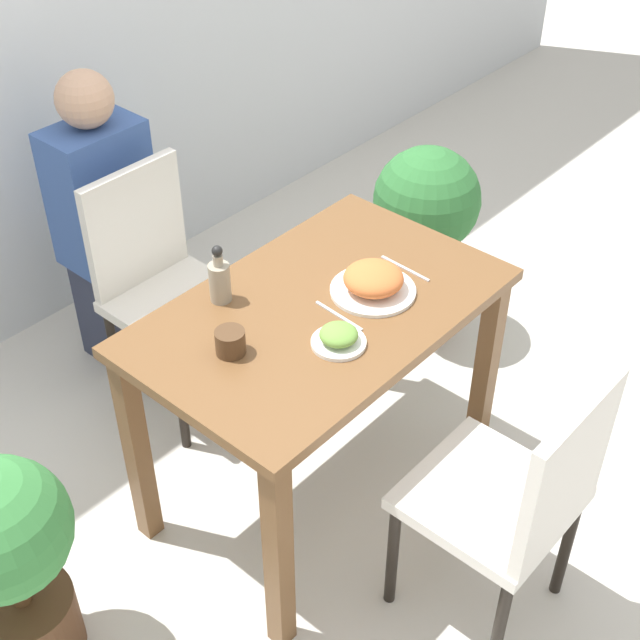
# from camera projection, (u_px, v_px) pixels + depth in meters

# --- Properties ---
(ground_plane) EXTENTS (16.00, 16.00, 0.00)m
(ground_plane) POSITION_uv_depth(u_px,v_px,m) (320.00, 487.00, 3.04)
(ground_plane) COLOR beige
(dining_table) EXTENTS (1.10, 0.69, 0.78)m
(dining_table) POSITION_uv_depth(u_px,v_px,m) (320.00, 340.00, 2.64)
(dining_table) COLOR brown
(dining_table) RESTS_ON ground_plane
(chair_near) EXTENTS (0.42, 0.42, 0.90)m
(chair_near) POSITION_uv_depth(u_px,v_px,m) (518.00, 496.00, 2.35)
(chair_near) COLOR silver
(chair_near) RESTS_ON ground_plane
(chair_far) EXTENTS (0.42, 0.42, 0.90)m
(chair_far) POSITION_uv_depth(u_px,v_px,m) (162.00, 279.00, 3.12)
(chair_far) COLOR silver
(chair_far) RESTS_ON ground_plane
(food_plate) EXTENTS (0.25, 0.25, 0.09)m
(food_plate) POSITION_uv_depth(u_px,v_px,m) (373.00, 281.00, 2.59)
(food_plate) COLOR white
(food_plate) RESTS_ON dining_table
(side_plate) EXTENTS (0.15, 0.15, 0.06)m
(side_plate) POSITION_uv_depth(u_px,v_px,m) (339.00, 337.00, 2.41)
(side_plate) COLOR white
(side_plate) RESTS_ON dining_table
(drink_cup) EXTENTS (0.08, 0.08, 0.07)m
(drink_cup) POSITION_uv_depth(u_px,v_px,m) (230.00, 342.00, 2.38)
(drink_cup) COLOR #4C331E
(drink_cup) RESTS_ON dining_table
(sauce_bottle) EXTENTS (0.06, 0.06, 0.19)m
(sauce_bottle) POSITION_uv_depth(u_px,v_px,m) (220.00, 280.00, 2.54)
(sauce_bottle) COLOR gray
(sauce_bottle) RESTS_ON dining_table
(fork_utensil) EXTENTS (0.02, 0.18, 0.00)m
(fork_utensil) POSITION_uv_depth(u_px,v_px,m) (338.00, 316.00, 2.52)
(fork_utensil) COLOR silver
(fork_utensil) RESTS_ON dining_table
(spoon_utensil) EXTENTS (0.02, 0.19, 0.00)m
(spoon_utensil) POSITION_uv_depth(u_px,v_px,m) (405.00, 268.00, 2.71)
(spoon_utensil) COLOR silver
(spoon_utensil) RESTS_ON dining_table
(potted_plant_left) EXTENTS (0.38, 0.38, 0.72)m
(potted_plant_left) POSITION_uv_depth(u_px,v_px,m) (7.00, 554.00, 2.30)
(potted_plant_left) COLOR #51331E
(potted_plant_left) RESTS_ON ground_plane
(potted_plant_right) EXTENTS (0.41, 0.41, 0.82)m
(potted_plant_right) POSITION_uv_depth(u_px,v_px,m) (425.00, 226.00, 3.42)
(potted_plant_right) COLOR #51331E
(potted_plant_right) RESTS_ON ground_plane
(person_figure) EXTENTS (0.34, 0.22, 1.17)m
(person_figure) POSITION_uv_depth(u_px,v_px,m) (106.00, 224.00, 3.28)
(person_figure) COLOR #2D3347
(person_figure) RESTS_ON ground_plane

